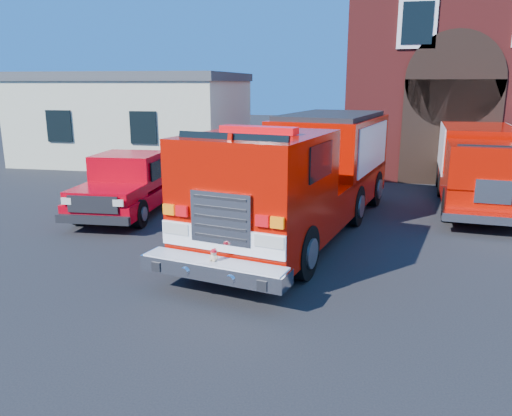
% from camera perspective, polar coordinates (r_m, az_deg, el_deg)
% --- Properties ---
extents(ground, '(100.00, 100.00, 0.00)m').
position_cam_1_polar(ground, '(12.07, 1.13, -4.62)').
color(ground, black).
rests_on(ground, ground).
extents(parking_stripe_mid, '(0.12, 3.00, 0.01)m').
position_cam_1_polar(parking_stripe_mid, '(16.36, 26.91, -1.14)').
color(parking_stripe_mid, yellow).
rests_on(parking_stripe_mid, ground).
extents(parking_stripe_far, '(0.12, 3.00, 0.01)m').
position_cam_1_polar(parking_stripe_far, '(19.18, 24.64, 1.18)').
color(parking_stripe_far, yellow).
rests_on(parking_stripe_far, ground).
extents(side_building, '(10.20, 8.20, 4.35)m').
position_cam_1_polar(side_building, '(26.69, -13.22, 10.18)').
color(side_building, beige).
rests_on(side_building, ground).
extents(fire_engine, '(4.87, 10.16, 3.02)m').
position_cam_1_polar(fire_engine, '(13.24, 5.59, 3.99)').
color(fire_engine, black).
rests_on(fire_engine, ground).
extents(pickup_truck, '(2.23, 5.64, 1.82)m').
position_cam_1_polar(pickup_truck, '(15.88, -13.84, 2.76)').
color(pickup_truck, black).
rests_on(pickup_truck, ground).
extents(secondary_truck, '(3.13, 7.75, 2.45)m').
position_cam_1_polar(secondary_truck, '(17.73, 24.10, 4.65)').
color(secondary_truck, black).
rests_on(secondary_truck, ground).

